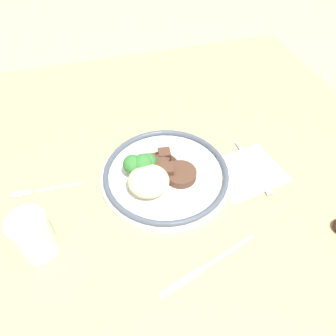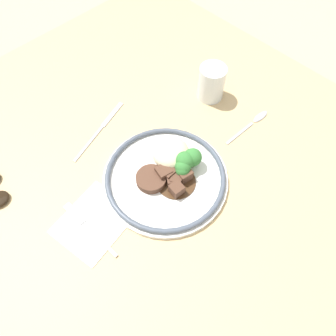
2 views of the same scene
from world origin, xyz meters
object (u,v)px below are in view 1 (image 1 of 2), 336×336
(plate, at_px, (160,174))
(fork, at_px, (256,172))
(juice_glass, at_px, (34,237))
(knife, at_px, (205,267))
(spoon, at_px, (31,192))

(plate, height_order, fork, plate)
(fork, bearing_deg, juice_glass, -84.23)
(knife, distance_m, spoon, 0.40)
(knife, bearing_deg, fork, -153.31)
(spoon, bearing_deg, fork, 173.17)
(juice_glass, bearing_deg, spoon, -83.32)
(knife, bearing_deg, juice_glass, -40.17)
(juice_glass, xyz_separation_m, fork, (-0.47, -0.06, -0.04))
(juice_glass, distance_m, knife, 0.31)
(juice_glass, relative_size, fork, 0.56)
(plate, relative_size, knife, 1.40)
(juice_glass, relative_size, spoon, 0.60)
(plate, bearing_deg, knife, 96.22)
(fork, distance_m, spoon, 0.49)
(juice_glass, relative_size, knife, 0.46)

